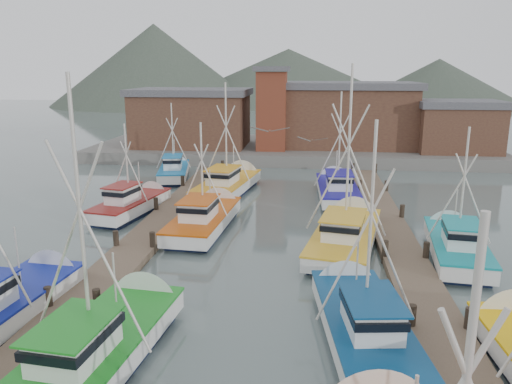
# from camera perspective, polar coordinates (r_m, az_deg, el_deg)

# --- Properties ---
(ground) EXTENTS (260.00, 260.00, 0.00)m
(ground) POSITION_cam_1_polar(r_m,az_deg,el_deg) (21.46, -0.12, -12.48)
(ground) COLOR #51615E
(ground) RESTS_ON ground
(dock_left) EXTENTS (2.30, 46.00, 1.50)m
(dock_left) POSITION_cam_1_polar(r_m,az_deg,el_deg) (26.58, -14.38, -7.07)
(dock_left) COLOR brown
(dock_left) RESTS_ON ground
(dock_right) EXTENTS (2.30, 46.00, 1.50)m
(dock_right) POSITION_cam_1_polar(r_m,az_deg,el_deg) (25.41, 17.02, -8.25)
(dock_right) COLOR brown
(dock_right) RESTS_ON ground
(quay) EXTENTS (44.00, 16.00, 1.20)m
(quay) POSITION_cam_1_polar(r_m,az_deg,el_deg) (56.84, 4.10, 4.86)
(quay) COLOR slate
(quay) RESTS_ON ground
(shed_left) EXTENTS (12.72, 8.48, 6.20)m
(shed_left) POSITION_cam_1_polar(r_m,az_deg,el_deg) (55.92, -7.38, 8.50)
(shed_left) COLOR brown
(shed_left) RESTS_ON quay
(shed_center) EXTENTS (14.84, 9.54, 6.90)m
(shed_center) POSITION_cam_1_polar(r_m,az_deg,el_deg) (56.43, 10.35, 8.79)
(shed_center) COLOR brown
(shed_center) RESTS_ON quay
(shed_right) EXTENTS (8.48, 6.36, 5.20)m
(shed_right) POSITION_cam_1_polar(r_m,az_deg,el_deg) (55.42, 22.01, 7.03)
(shed_right) COLOR brown
(shed_right) RESTS_ON quay
(lookout_tower) EXTENTS (3.60, 3.60, 8.50)m
(lookout_tower) POSITION_cam_1_polar(r_m,az_deg,el_deg) (52.41, 1.80, 9.57)
(lookout_tower) COLOR brown
(lookout_tower) RESTS_ON quay
(distant_hills) EXTENTS (175.00, 140.00, 42.00)m
(distant_hills) POSITION_cam_1_polar(r_m,az_deg,el_deg) (142.78, 0.35, 10.13)
(distant_hills) COLOR #485345
(distant_hills) RESTS_ON ground
(boat_4) EXTENTS (4.07, 9.45, 10.26)m
(boat_4) POSITION_cam_1_polar(r_m,az_deg,el_deg) (18.01, -17.00, -16.20)
(boat_4) COLOR #101A37
(boat_4) RESTS_ON ground
(boat_5) EXTENTS (3.71, 8.84, 8.68)m
(boat_5) POSITION_cam_1_polar(r_m,az_deg,el_deg) (19.08, 11.84, -14.08)
(boat_5) COLOR #101A37
(boat_5) RESTS_ON ground
(boat_6) EXTENTS (3.39, 8.90, 7.95)m
(boat_6) POSITION_cam_1_polar(r_m,az_deg,el_deg) (22.00, -26.61, -11.40)
(boat_6) COLOR #101A37
(boat_6) RESTS_ON ground
(boat_8) EXTENTS (3.36, 9.06, 7.30)m
(boat_8) POSITION_cam_1_polar(r_m,az_deg,el_deg) (30.68, -5.70, -2.93)
(boat_8) COLOR #101A37
(boat_8) RESTS_ON ground
(boat_9) EXTENTS (4.77, 10.11, 10.67)m
(boat_9) POSITION_cam_1_polar(r_m,az_deg,el_deg) (27.99, 10.32, -4.74)
(boat_9) COLOR #101A37
(boat_9) RESTS_ON ground
(boat_10) EXTENTS (3.73, 8.05, 6.69)m
(boat_10) POSITION_cam_1_polar(r_m,az_deg,el_deg) (34.66, -13.75, -1.29)
(boat_10) COLOR #101A37
(boat_10) RESTS_ON ground
(boat_11) EXTENTS (3.42, 8.35, 7.48)m
(boat_11) POSITION_cam_1_polar(r_m,az_deg,el_deg) (28.04, 21.80, -5.54)
(boat_11) COLOR #101A37
(boat_11) RESTS_ON ground
(boat_12) EXTENTS (4.39, 10.01, 9.42)m
(boat_12) POSITION_cam_1_polar(r_m,az_deg,el_deg) (39.54, -3.01, 0.98)
(boat_12) COLOR #101A37
(boat_12) RESTS_ON ground
(boat_13) EXTENTS (3.52, 9.03, 8.71)m
(boat_13) POSITION_cam_1_polar(r_m,az_deg,el_deg) (38.26, 9.22, 0.37)
(boat_13) COLOR #101A37
(boat_13) RESTS_ON ground
(boat_14) EXTENTS (3.72, 7.96, 7.23)m
(boat_14) POSITION_cam_1_polar(r_m,az_deg,el_deg) (45.12, -9.31, 2.43)
(boat_14) COLOR #101A37
(boat_14) RESTS_ON ground
(gull_near) EXTENTS (1.55, 0.64, 0.24)m
(gull_near) POSITION_cam_1_polar(r_m,az_deg,el_deg) (19.16, 1.58, 7.10)
(gull_near) COLOR slate
(gull_near) RESTS_ON ground
(gull_far) EXTENTS (1.51, 0.66, 0.24)m
(gull_far) POSITION_cam_1_polar(r_m,az_deg,el_deg) (24.63, 6.44, 5.96)
(gull_far) COLOR slate
(gull_far) RESTS_ON ground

